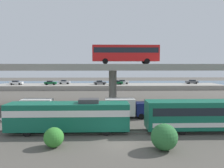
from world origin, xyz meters
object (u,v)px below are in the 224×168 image
service_truck_west (32,108)px  parked_car_6 (117,82)px  train_locomotive (62,115)px  service_truck_east (126,108)px  parked_car_5 (16,83)px  parked_car_1 (50,83)px  parked_car_3 (123,82)px  parked_car_4 (100,82)px  transit_bus_on_overpass (125,53)px  parked_car_0 (64,82)px  parked_car_2 (192,82)px

service_truck_west → parked_car_6: bearing=-109.7°
train_locomotive → service_truck_east: size_ratio=2.30×
train_locomotive → parked_car_6: bearing=-100.3°
parked_car_5 → parked_car_6: size_ratio=0.98×
parked_car_1 → parked_car_6: same height
parked_car_3 → parked_car_4: 8.62m
train_locomotive → parked_car_3: bearing=-102.3°
train_locomotive → transit_bus_on_overpass: 18.39m
service_truck_east → parked_car_0: bearing=111.6°
parked_car_2 → parked_car_4: same height
train_locomotive → parked_car_4: bearing=-93.8°
transit_bus_on_overpass → parked_car_0: size_ratio=2.97×
transit_bus_on_overpass → parked_car_4: (-5.62, 36.43, -8.21)m
service_truck_west → parked_car_0: bearing=-85.6°
parked_car_3 → service_truck_west: bearing=-111.4°
transit_bus_on_overpass → parked_car_2: size_ratio=2.77×
service_truck_east → parked_car_0: parked_car_0 is taller
parked_car_3 → parked_car_6: same height
service_truck_east → parked_car_4: size_ratio=1.54×
train_locomotive → parked_car_1: size_ratio=3.89×
transit_bus_on_overpass → parked_car_6: (0.26, 36.67, -8.22)m
train_locomotive → parked_car_0: bearing=-79.6°
service_truck_west → parked_car_5: 47.40m
service_truck_west → service_truck_east: same height
train_locomotive → parked_car_3: train_locomotive is taller
parked_car_5 → parked_car_6: bearing=-0.2°
parked_car_0 → parked_car_3: size_ratio=0.88×
parked_car_2 → parked_car_3: same height
transit_bus_on_overpass → parked_car_3: size_ratio=2.62×
parked_car_0 → parked_car_1: bearing=-142.0°
parked_car_0 → parked_car_5: (-16.21, -2.73, -0.00)m
parked_car_3 → parked_car_4: size_ratio=1.04×
train_locomotive → parked_car_5: 56.83m
parked_car_2 → parked_car_4: size_ratio=0.98×
parked_car_1 → parked_car_5: same height
parked_car_6 → transit_bus_on_overpass: bearing=89.6°
train_locomotive → parked_car_3: size_ratio=3.42×
parked_car_3 → service_truck_east: bearing=-93.9°
service_truck_east → parked_car_5: parked_car_5 is taller
parked_car_4 → parked_car_5: 29.26m
transit_bus_on_overpass → parked_car_6: size_ratio=2.68×
service_truck_east → train_locomotive: bearing=-138.4°
transit_bus_on_overpass → parked_car_5: transit_bus_on_overpass is taller
transit_bus_on_overpass → parked_car_1: size_ratio=2.99×
parked_car_4 → parked_car_6: bearing=2.3°
service_truck_east → parked_car_2: parked_car_2 is taller
parked_car_5 → parked_car_1: bearing=-2.7°
service_truck_east → parked_car_4: 43.04m
parked_car_5 → parked_car_0: bearing=9.6°
parked_car_6 → parked_car_2: bearing=-175.1°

